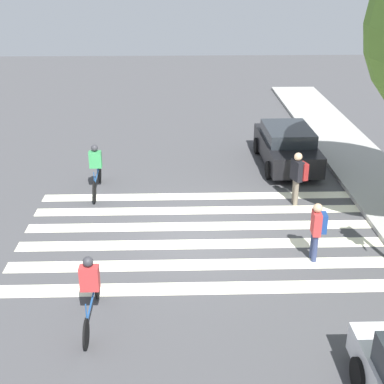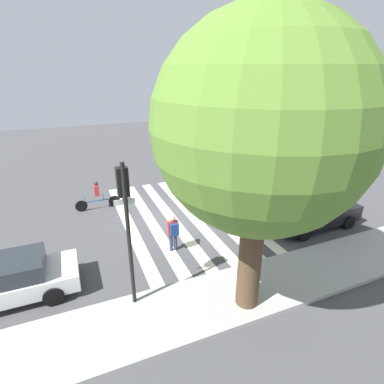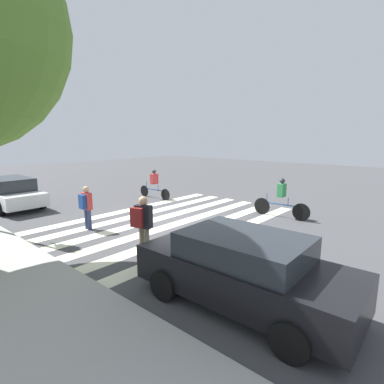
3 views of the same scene
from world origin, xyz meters
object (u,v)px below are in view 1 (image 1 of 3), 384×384
pedestrian_adult_tall_backpack (298,174)px  cyclist_far_lane (96,167)px  cyclist_near_curb (90,287)px  car_parked_dark_suv (287,146)px  pedestrian_adult_blue_shirt (317,227)px

pedestrian_adult_tall_backpack → cyclist_far_lane: (-1.12, -6.42, -0.13)m
cyclist_far_lane → cyclist_near_curb: bearing=5.0°
pedestrian_adult_tall_backpack → car_parked_dark_suv: pedestrian_adult_tall_backpack is taller
pedestrian_adult_blue_shirt → cyclist_far_lane: bearing=57.0°
pedestrian_adult_tall_backpack → pedestrian_adult_blue_shirt: 3.41m
pedestrian_adult_tall_backpack → pedestrian_adult_blue_shirt: bearing=157.7°
car_parked_dark_suv → cyclist_far_lane: bearing=-71.9°
cyclist_far_lane → car_parked_dark_suv: size_ratio=0.56×
pedestrian_adult_tall_backpack → cyclist_near_curb: 8.07m
pedestrian_adult_tall_backpack → cyclist_near_curb: size_ratio=0.73×
pedestrian_adult_blue_shirt → cyclist_near_curb: bearing=117.2°
cyclist_far_lane → car_parked_dark_suv: bearing=107.4°
cyclist_near_curb → car_parked_dark_suv: size_ratio=0.54×
cyclist_near_curb → cyclist_far_lane: 6.98m
pedestrian_adult_blue_shirt → car_parked_dark_suv: size_ratio=0.37×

